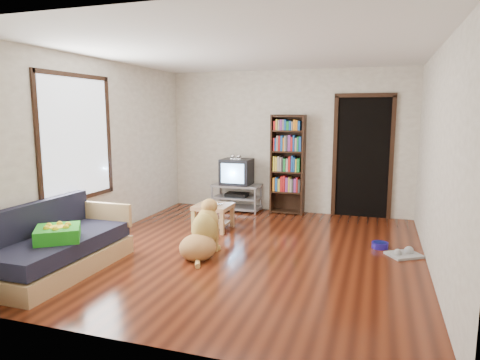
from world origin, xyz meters
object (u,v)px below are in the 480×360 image
(dog_bowl, at_px, (380,245))
(crt_tv, at_px, (237,171))
(coffee_table, at_px, (213,212))
(green_cushion, at_px, (58,234))
(grey_rag, at_px, (404,255))
(bookshelf, at_px, (288,159))
(sofa, at_px, (58,249))
(laptop, at_px, (213,204))
(dog, at_px, (203,235))
(tv_stand, at_px, (237,196))

(dog_bowl, bearing_deg, crt_tv, 148.64)
(coffee_table, bearing_deg, green_cushion, -111.25)
(grey_rag, height_order, bookshelf, bookshelf)
(sofa, bearing_deg, grey_rag, 25.23)
(green_cushion, xyz_separation_m, bookshelf, (1.80, 3.85, 0.50))
(bookshelf, height_order, sofa, bookshelf)
(green_cushion, distance_m, crt_tv, 3.88)
(dog_bowl, distance_m, sofa, 4.13)
(laptop, height_order, bookshelf, bookshelf)
(sofa, relative_size, dog, 1.98)
(grey_rag, distance_m, dog, 2.62)
(laptop, relative_size, sofa, 0.16)
(dog_bowl, distance_m, tv_stand, 3.03)
(green_cushion, relative_size, coffee_table, 0.84)
(laptop, relative_size, tv_stand, 0.31)
(tv_stand, relative_size, crt_tv, 1.55)
(dog, bearing_deg, grey_rag, 17.41)
(green_cushion, xyz_separation_m, tv_stand, (0.85, 3.76, -0.23))
(tv_stand, bearing_deg, bookshelf, 5.63)
(grey_rag, relative_size, coffee_table, 0.73)
(green_cushion, relative_size, bookshelf, 0.26)
(grey_rag, relative_size, crt_tv, 0.69)
(bookshelf, bearing_deg, dog_bowl, -45.15)
(sofa, bearing_deg, green_cushion, -45.13)
(crt_tv, xyz_separation_m, sofa, (-0.97, -3.65, -0.48))
(coffee_table, bearing_deg, tv_stand, 93.01)
(laptop, xyz_separation_m, sofa, (-1.05, -2.22, -0.15))
(crt_tv, distance_m, coffee_table, 1.48)
(grey_rag, relative_size, bookshelf, 0.22)
(dog_bowl, relative_size, tv_stand, 0.24)
(green_cushion, relative_size, laptop, 1.64)
(green_cushion, bearing_deg, grey_rag, -8.81)
(bookshelf, xyz_separation_m, dog, (-0.55, -2.68, -0.73))
(tv_stand, height_order, dog, dog)
(tv_stand, bearing_deg, green_cushion, -102.75)
(dog_bowl, distance_m, bookshelf, 2.52)
(sofa, bearing_deg, coffee_table, 65.04)
(dog_bowl, bearing_deg, grey_rag, -39.81)
(sofa, bearing_deg, dog, 37.09)
(dog_bowl, height_order, dog, dog)
(green_cushion, relative_size, sofa, 0.26)
(bookshelf, distance_m, sofa, 4.26)
(grey_rag, distance_m, crt_tv, 3.50)
(bookshelf, bearing_deg, crt_tv, -175.68)
(tv_stand, bearing_deg, dog_bowl, -31.00)
(grey_rag, height_order, tv_stand, tv_stand)
(crt_tv, relative_size, dog, 0.64)
(grey_rag, xyz_separation_m, bookshelf, (-1.94, 1.90, 0.99))
(dog_bowl, xyz_separation_m, grey_rag, (0.30, -0.25, -0.03))
(grey_rag, bearing_deg, tv_stand, 147.99)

